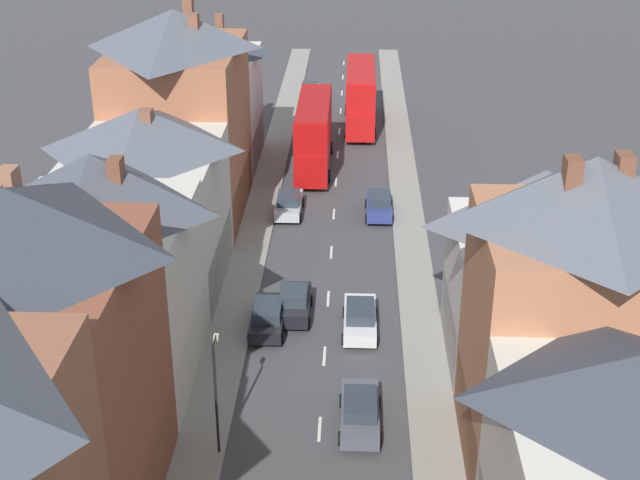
{
  "coord_description": "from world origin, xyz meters",
  "views": [
    {
      "loc": [
        1.34,
        -14.36,
        24.77
      ],
      "look_at": [
        -0.57,
        32.58,
        2.47
      ],
      "focal_mm": 50.0,
      "sensor_mm": 36.0,
      "label": 1
    }
  ],
  "objects": [
    {
      "name": "pavement_left",
      "position": [
        -5.1,
        38.0,
        0.07
      ],
      "size": [
        2.2,
        104.0,
        0.14
      ],
      "primitive_type": "cube",
      "color": "gray",
      "rests_on": "ground"
    },
    {
      "name": "pavement_right",
      "position": [
        5.1,
        38.0,
        0.07
      ],
      "size": [
        2.2,
        104.0,
        0.14
      ],
      "primitive_type": "cube",
      "color": "gray",
      "rests_on": "ground"
    },
    {
      "name": "centre_line_dashes",
      "position": [
        0.0,
        36.0,
        0.01
      ],
      "size": [
        0.14,
        97.8,
        0.01
      ],
      "color": "silver",
      "rests_on": "ground"
    },
    {
      "name": "terrace_row_left",
      "position": [
        -10.19,
        20.64,
        6.36
      ],
      "size": [
        8.0,
        70.09,
        14.79
      ],
      "color": "#B2704C",
      "rests_on": "ground"
    },
    {
      "name": "double_decker_bus_lead",
      "position": [
        -1.81,
        50.94,
        2.82
      ],
      "size": [
        2.74,
        10.8,
        5.3
      ],
      "color": "#B70F0F",
      "rests_on": "ground"
    },
    {
      "name": "double_decker_bus_mid_street",
      "position": [
        1.79,
        61.4,
        2.82
      ],
      "size": [
        2.74,
        10.8,
        5.3
      ],
      "color": "red",
      "rests_on": "ground"
    },
    {
      "name": "car_near_blue",
      "position": [
        -1.8,
        27.94,
        0.85
      ],
      "size": [
        1.9,
        3.97,
        1.7
      ],
      "color": "black",
      "rests_on": "ground"
    },
    {
      "name": "car_near_silver",
      "position": [
        -3.1,
        41.85,
        0.8
      ],
      "size": [
        1.9,
        4.4,
        1.59
      ],
      "color": "#B7BABF",
      "rests_on": "ground"
    },
    {
      "name": "car_parked_left_a",
      "position": [
        -3.1,
        69.75,
        0.81
      ],
      "size": [
        1.9,
        3.91,
        1.6
      ],
      "color": "silver",
      "rests_on": "ground"
    },
    {
      "name": "car_parked_right_a",
      "position": [
        -3.1,
        26.55,
        0.8
      ],
      "size": [
        1.9,
        4.42,
        1.58
      ],
      "color": "black",
      "rests_on": "ground"
    },
    {
      "name": "car_mid_black",
      "position": [
        1.8,
        18.31,
        0.82
      ],
      "size": [
        1.9,
        4.46,
        1.61
      ],
      "color": "#4C515B",
      "rests_on": "ground"
    },
    {
      "name": "car_mid_white",
      "position": [
        3.1,
        41.86,
        0.84
      ],
      "size": [
        1.9,
        4.33,
        1.67
      ],
      "color": "navy",
      "rests_on": "ground"
    },
    {
      "name": "car_far_grey",
      "position": [
        1.8,
        26.53,
        0.82
      ],
      "size": [
        1.9,
        4.5,
        1.62
      ],
      "color": "silver",
      "rests_on": "ground"
    },
    {
      "name": "street_lamp",
      "position": [
        -4.25,
        16.25,
        3.24
      ],
      "size": [
        0.2,
        1.12,
        5.5
      ],
      "color": "black",
      "rests_on": "ground"
    }
  ]
}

